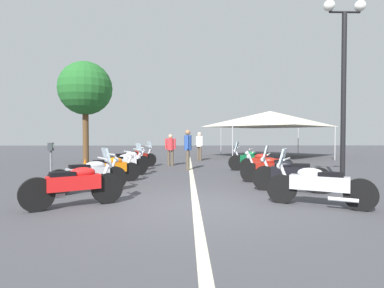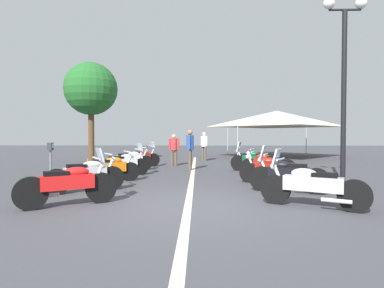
{
  "view_description": "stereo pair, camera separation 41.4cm",
  "coord_description": "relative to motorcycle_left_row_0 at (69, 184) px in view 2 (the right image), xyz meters",
  "views": [
    {
      "loc": [
        -6.49,
        0.2,
        1.49
      ],
      "look_at": [
        4.44,
        0.0,
        1.19
      ],
      "focal_mm": 29.18,
      "sensor_mm": 36.0,
      "label": 1
    },
    {
      "loc": [
        -6.49,
        -0.21,
        1.49
      ],
      "look_at": [
        4.44,
        0.0,
        1.19
      ],
      "focal_mm": 29.18,
      "sensor_mm": 36.0,
      "label": 2
    }
  ],
  "objects": [
    {
      "name": "motorcycle_right_row_0",
      "position": [
        -0.04,
        -5.07,
        -0.01
      ],
      "size": [
        1.19,
        1.97,
        1.21
      ],
      "rotation": [
        0.0,
        0.0,
        1.07
      ],
      "color": "black",
      "rests_on": "ground_plane"
    },
    {
      "name": "ground_plane",
      "position": [
        -0.01,
        -2.51,
        -0.48
      ],
      "size": [
        80.0,
        80.0,
        0.0
      ],
      "primitive_type": "plane",
      "color": "#424247"
    },
    {
      "name": "motorcycle_left_row_3",
      "position": [
        4.89,
        0.03,
        -0.01
      ],
      "size": [
        1.22,
        1.8,
        1.21
      ],
      "rotation": [
        0.0,
        0.0,
        -1.0
      ],
      "color": "black",
      "rests_on": "ground_plane"
    },
    {
      "name": "bystander_1",
      "position": [
        11.93,
        -3.09,
        0.52
      ],
      "size": [
        0.41,
        0.39,
        1.69
      ],
      "rotation": [
        0.0,
        0.0,
        2.33
      ],
      "color": "brown",
      "rests_on": "ground_plane"
    },
    {
      "name": "motorcycle_left_row_2",
      "position": [
        3.36,
        0.12,
        -0.03
      ],
      "size": [
        1.17,
        1.84,
        0.99
      ],
      "rotation": [
        0.0,
        0.0,
        -1.04
      ],
      "color": "black",
      "rests_on": "ground_plane"
    },
    {
      "name": "parking_meter",
      "position": [
        2.29,
        1.49,
        0.42
      ],
      "size": [
        0.19,
        0.14,
        1.29
      ],
      "rotation": [
        0.0,
        0.0,
        -1.48
      ],
      "color": "slate",
      "rests_on": "ground_plane"
    },
    {
      "name": "bystander_0",
      "position": [
        8.86,
        -1.53,
        0.43
      ],
      "size": [
        0.32,
        0.53,
        1.55
      ],
      "rotation": [
        0.0,
        0.0,
        3.1
      ],
      "color": "brown",
      "rests_on": "ground_plane"
    },
    {
      "name": "bystander_2",
      "position": [
        6.96,
        -2.38,
        0.55
      ],
      "size": [
        0.53,
        0.32,
        1.74
      ],
      "rotation": [
        0.0,
        0.0,
        1.5
      ],
      "color": "brown",
      "rests_on": "ground_plane"
    },
    {
      "name": "traffic_cone_0",
      "position": [
        5.79,
        1.67,
        -0.18
      ],
      "size": [
        0.36,
        0.36,
        0.61
      ],
      "color": "orange",
      "rests_on": "ground_plane"
    },
    {
      "name": "lane_centre_stripe",
      "position": [
        4.92,
        -2.51,
        -0.47
      ],
      "size": [
        19.6,
        0.16,
        0.01
      ],
      "primitive_type": "cube",
      "color": "beige",
      "rests_on": "ground_plane"
    },
    {
      "name": "roadside_tree_0",
      "position": [
        10.68,
        3.2,
        3.57
      ],
      "size": [
        2.9,
        2.9,
        5.52
      ],
      "color": "brown",
      "rests_on": "ground_plane"
    },
    {
      "name": "motorcycle_left_row_4",
      "position": [
        6.66,
        0.17,
        -0.02
      ],
      "size": [
        1.18,
        1.83,
        0.99
      ],
      "rotation": [
        0.0,
        0.0,
        -1.03
      ],
      "color": "black",
      "rests_on": "ground_plane"
    },
    {
      "name": "motorcycle_left_row_0",
      "position": [
        0.0,
        0.0,
        0.0
      ],
      "size": [
        1.19,
        1.84,
        1.23
      ],
      "rotation": [
        0.0,
        0.0,
        -1.02
      ],
      "color": "black",
      "rests_on": "ground_plane"
    },
    {
      "name": "event_tent",
      "position": [
        15.18,
        -8.18,
        2.17
      ],
      "size": [
        6.88,
        6.88,
        3.2
      ],
      "color": "beige",
      "rests_on": "ground_plane"
    },
    {
      "name": "motorcycle_right_row_1",
      "position": [
        1.68,
        -5.07,
        -0.0
      ],
      "size": [
        0.94,
        1.97,
        1.22
      ],
      "rotation": [
        0.0,
        0.0,
        1.22
      ],
      "color": "black",
      "rests_on": "ground_plane"
    },
    {
      "name": "motorcycle_left_row_1",
      "position": [
        1.62,
        0.22,
        -0.01
      ],
      "size": [
        1.22,
        1.82,
        1.01
      ],
      "rotation": [
        0.0,
        0.0,
        -1.01
      ],
      "color": "black",
      "rests_on": "ground_plane"
    },
    {
      "name": "motorcycle_right_row_2",
      "position": [
        3.2,
        -5.07,
        -0.02
      ],
      "size": [
        0.92,
        2.1,
        0.99
      ],
      "rotation": [
        0.0,
        0.0,
        1.28
      ],
      "color": "black",
      "rests_on": "ground_plane"
    },
    {
      "name": "motorcycle_right_row_4",
      "position": [
        6.47,
        -5.14,
        -0.0
      ],
      "size": [
        0.99,
        2.13,
        1.22
      ],
      "rotation": [
        0.0,
        0.0,
        1.22
      ],
      "color": "black",
      "rests_on": "ground_plane"
    },
    {
      "name": "street_lamp_twin_globe",
      "position": [
        2.51,
        -6.89,
        3.16
      ],
      "size": [
        0.32,
        1.22,
        5.4
      ],
      "color": "black",
      "rests_on": "ground_plane"
    },
    {
      "name": "motorcycle_left_row_5",
      "position": [
        8.21,
        0.03,
        -0.01
      ],
      "size": [
        1.13,
        1.84,
        1.21
      ],
      "rotation": [
        0.0,
        0.0,
        -1.06
      ],
      "color": "black",
      "rests_on": "ground_plane"
    },
    {
      "name": "motorcycle_right_row_3",
      "position": [
        5.03,
        -5.28,
        -0.02
      ],
      "size": [
        0.98,
        1.91,
        1.0
      ],
      "rotation": [
        0.0,
        0.0,
        1.18
      ],
      "color": "black",
      "rests_on": "ground_plane"
    }
  ]
}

